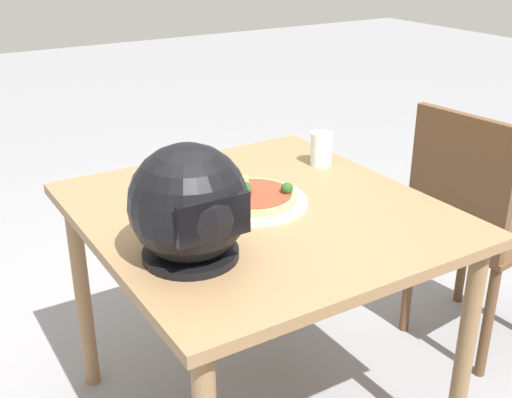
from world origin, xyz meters
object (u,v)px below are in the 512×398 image
object	(u,v)px
chair_side	(471,221)
pizza	(253,195)
dining_table	(259,236)
drinking_glass	(321,149)
motorcycle_helmet	(189,206)

from	to	relation	value
chair_side	pizza	bearing A→B (deg)	-6.61
dining_table	drinking_glass	world-z (taller)	drinking_glass
pizza	chair_side	world-z (taller)	chair_side
dining_table	chair_side	bearing A→B (deg)	175.66
pizza	chair_side	size ratio (longest dim) A/B	0.27
drinking_glass	motorcycle_helmet	bearing A→B (deg)	28.29
drinking_glass	chair_side	size ratio (longest dim) A/B	0.12
chair_side	drinking_glass	bearing A→B (deg)	-27.79
pizza	motorcycle_helmet	size ratio (longest dim) A/B	0.89
pizza	dining_table	bearing A→B (deg)	89.70
motorcycle_helmet	drinking_glass	xyz separation A→B (m)	(-0.64, -0.34, -0.08)
pizza	chair_side	distance (m)	0.86
drinking_glass	chair_side	distance (m)	0.60
dining_table	pizza	distance (m)	0.12
drinking_glass	dining_table	bearing A→B (deg)	27.79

